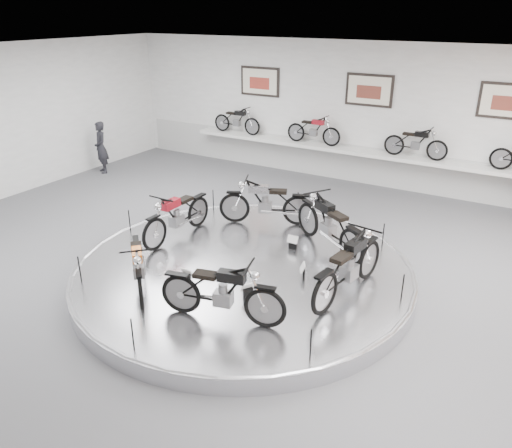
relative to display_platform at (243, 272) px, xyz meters
The scene contains 20 objects.
floor 0.34m from the display_platform, 90.00° to the right, with size 16.00×16.00×0.00m, color #535356.
ceiling 3.86m from the display_platform, 90.00° to the right, with size 16.00×16.00×0.00m, color white.
wall_back 6.95m from the display_platform, 90.00° to the left, with size 16.00×16.00×0.00m, color white.
dado_band 6.69m from the display_platform, 90.00° to the left, with size 15.68×0.04×1.10m, color #BCBCBA.
display_platform is the anchor object (origin of this frame).
platform_rim 0.12m from the display_platform, ahead, with size 6.40×6.40×0.10m, color #B2B2BA.
shelf 6.46m from the display_platform, 90.00° to the left, with size 11.00×0.55×0.10m, color silver.
poster_left 7.94m from the display_platform, 117.72° to the left, with size 1.35×0.06×0.88m, color white.
poster_center 7.13m from the display_platform, 90.00° to the left, with size 1.35×0.06×0.88m, color white.
poster_right 7.94m from the display_platform, 62.28° to the left, with size 1.35×0.06×0.88m, color white.
shelf_bike_a 7.76m from the display_platform, 123.27° to the left, with size 1.22×0.42×0.73m, color black, non-canonical shape.
shelf_bike_b 6.69m from the display_platform, 103.19° to the left, with size 1.22×0.42×0.73m, color maroon, non-canonical shape.
shelf_bike_c 6.69m from the display_platform, 76.81° to the left, with size 1.22×0.42×0.73m, color black, non-canonical shape.
bike_a 1.96m from the display_platform, 52.61° to the left, with size 1.88×0.66×1.11m, color black, non-canonical shape.
bike_b 2.15m from the display_platform, 107.21° to the left, with size 1.80×0.64×1.06m, color #B5B5BA, non-canonical shape.
bike_c 2.00m from the display_platform, 169.16° to the left, with size 1.77×0.63×1.04m, color maroon, non-canonical shape.
bike_d 2.07m from the display_platform, 123.89° to the right, with size 1.59×0.56×0.93m, color #CF5B0E, non-canonical shape.
bike_e 1.95m from the display_platform, 68.43° to the right, with size 1.74×0.61×1.02m, color black, non-canonical shape.
bike_f 2.19m from the display_platform, ahead, with size 1.87×0.66×1.10m, color black, non-canonical shape.
visitor 8.22m from the display_platform, 154.52° to the left, with size 0.58×0.38×1.60m, color black.
Camera 1 is at (4.46, -6.81, 4.80)m, focal length 35.00 mm.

